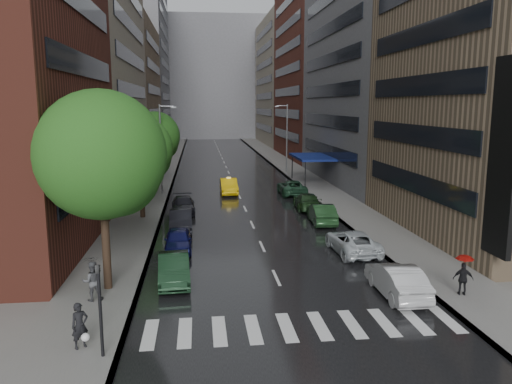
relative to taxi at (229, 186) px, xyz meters
The scene contains 21 objects.
ground 29.67m from the taxi, 88.11° to the right, with size 220.00×220.00×0.00m, color gray.
road 20.40m from the taxi, 87.25° to the left, with size 14.00×140.00×0.01m, color black.
sidewalk_left 21.89m from the taxi, 111.51° to the left, with size 4.00×140.00×0.15m, color gray.
sidewalk_right 22.68m from the taxi, 63.89° to the left, with size 4.00×140.00×0.15m, color gray.
crosswalk 31.67m from the taxi, 87.87° to the right, with size 13.15×2.80×0.01m.
buildings_left 35.74m from the taxi, 115.69° to the left, with size 8.00×108.00×38.00m.
buildings_right 34.50m from the taxi, 59.44° to the left, with size 8.05×109.10×36.00m.
building_far 89.66m from the taxi, 89.37° to the left, with size 40.00×14.00×32.00m, color slate.
tree_near 28.24m from the taxi, 106.03° to the right, with size 6.21×6.21×9.90m.
tree_mid 13.93m from the taxi, 125.72° to the right, with size 5.18×5.18×8.25m.
tree_far 9.86m from the taxi, 153.47° to the left, with size 5.28×5.28×8.41m.
taxi is the anchor object (origin of this frame).
parked_cars_left 17.39m from the taxi, 104.74° to the right, with size 2.15×21.68×1.51m.
parked_cars_right 15.20m from the taxi, 65.19° to the right, with size 2.57×32.64×1.58m.
ped_bag_walker 33.61m from the taxi, 102.96° to the right, with size 0.77×0.71×1.76m.
ped_black_umbrella 29.21m from the taxi, 105.97° to the right, with size 1.08×0.98×2.09m.
ped_red_umbrella 30.88m from the taxi, 72.26° to the right, with size 1.00×0.82×2.01m.
traffic_light 34.18m from the taxi, 101.18° to the right, with size 0.18×0.15×3.45m.
street_lamp_left 7.90m from the taxi, behind, with size 1.74×0.22×9.00m.
street_lamp_right 18.12m from the taxi, 60.48° to the left, with size 1.74×0.22×9.00m.
awning 11.55m from the taxi, 28.27° to the left, with size 4.00×8.00×3.12m.
Camera 1 is at (-4.00, -21.16, 9.16)m, focal length 35.00 mm.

